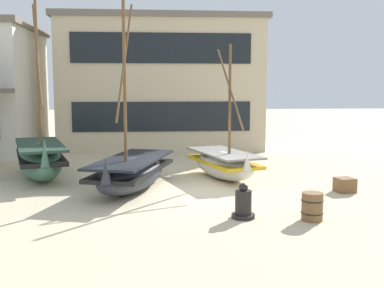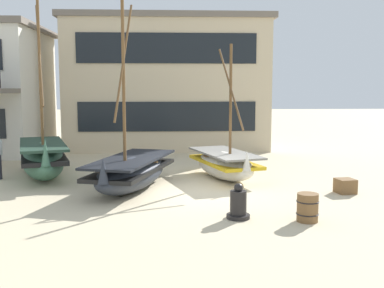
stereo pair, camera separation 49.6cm
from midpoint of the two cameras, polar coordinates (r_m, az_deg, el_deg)
ground_plane at (r=14.57m, az=-0.66°, el=-5.94°), size 120.00×120.00×0.00m
fishing_boat_near_left at (r=16.63m, az=3.14°, el=-2.43°), size 2.49×3.98×4.78m
fishing_boat_centre_large at (r=14.87m, az=-8.45°, el=-3.46°), size 2.83×4.78×6.08m
fishing_boat_far_right at (r=17.54m, az=-19.20°, el=-1.75°), size 2.83×4.86×6.34m
capstan_winch at (r=11.62m, az=5.20°, el=-7.51°), size 0.60×0.60×0.89m
wooden_barrel at (r=11.68m, az=13.60°, el=-7.60°), size 0.56×0.56×0.70m
cargo_crate at (r=15.16m, az=17.65°, el=-4.89°), size 0.63×0.63×0.45m
harbor_building_main at (r=25.68m, az=-4.42°, el=7.54°), size 11.04×5.61×7.07m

